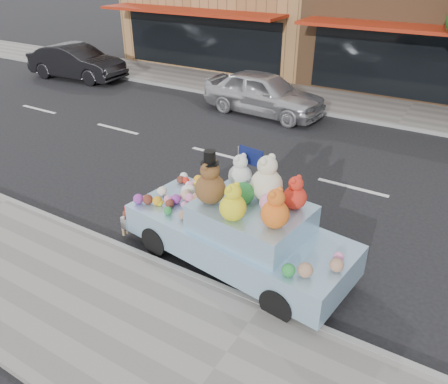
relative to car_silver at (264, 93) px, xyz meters
The scene contains 8 objects.
ground 6.11m from the car_silver, 41.22° to the right, with size 120.00×120.00×0.00m, color black.
near_sidewalk 11.46m from the car_silver, 66.51° to the right, with size 60.00×3.00×0.12m, color gray.
far_sidewalk 5.25m from the car_silver, 28.79° to the left, with size 60.00×3.00×0.12m, color gray.
near_kerb 10.11m from the car_silver, 63.11° to the right, with size 60.00×0.12×0.13m, color gray.
far_kerb 4.72m from the car_silver, 12.43° to the left, with size 60.00×0.12×0.13m, color gray.
car_silver is the anchor object (origin of this frame).
car_dark 9.65m from the car_silver, behind, with size 1.63×4.68×1.54m, color black.
art_car 8.87m from the car_silver, 66.17° to the right, with size 4.67×2.29×2.33m.
Camera 1 is at (2.27, -9.97, 5.22)m, focal length 35.00 mm.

